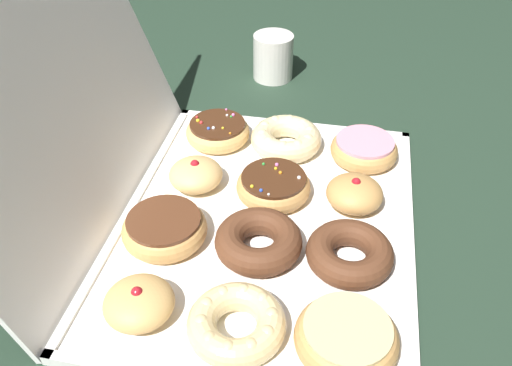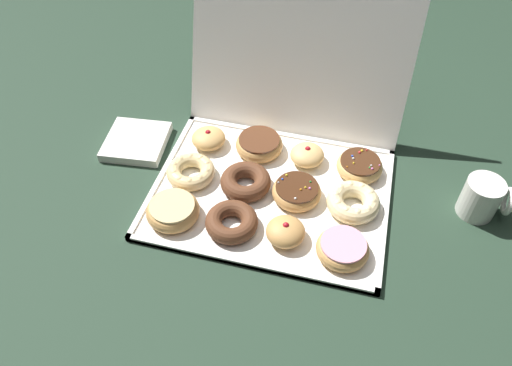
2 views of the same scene
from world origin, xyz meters
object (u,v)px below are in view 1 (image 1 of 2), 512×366
object	(u,v)px
glazed_ring_donut_0	(346,337)
coffee_mug	(273,55)
pink_frosted_donut_3	(364,149)
chocolate_cake_ring_donut_1	(350,253)
jelly_filled_donut_10	(196,174)
sprinkle_donut_6	(273,186)
chocolate_frosted_donut_9	(165,228)
jelly_filled_donut_2	(354,193)
sprinkle_donut_11	(218,131)
jelly_filled_donut_8	(139,303)
cruller_donut_7	(286,138)
cruller_donut_4	(237,323)
donut_box	(266,225)
chocolate_cake_ring_donut_5	(257,241)

from	to	relation	value
glazed_ring_donut_0	coffee_mug	size ratio (longest dim) A/B	1.15
pink_frosted_donut_3	chocolate_cake_ring_donut_1	bearing A→B (deg)	177.73
jelly_filled_donut_10	chocolate_cake_ring_donut_1	bearing A→B (deg)	-116.26
chocolate_cake_ring_donut_1	sprinkle_donut_6	world-z (taller)	sprinkle_donut_6
chocolate_cake_ring_donut_1	chocolate_frosted_donut_9	xyz separation A→B (m)	(-0.00, 0.25, 0.00)
pink_frosted_donut_3	coffee_mug	xyz separation A→B (m)	(0.28, 0.20, 0.02)
jelly_filled_donut_2	sprinkle_donut_11	xyz separation A→B (m)	(0.13, 0.24, -0.00)
jelly_filled_donut_10	coffee_mug	world-z (taller)	coffee_mug
jelly_filled_donut_8	glazed_ring_donut_0	bearing A→B (deg)	-90.31
coffee_mug	cruller_donut_7	bearing A→B (deg)	-166.12
sprinkle_donut_6	chocolate_frosted_donut_9	xyz separation A→B (m)	(-0.12, 0.13, 0.00)
sprinkle_donut_6	sprinkle_donut_11	size ratio (longest dim) A/B	1.02
glazed_ring_donut_0	chocolate_frosted_donut_9	world-z (taller)	glazed_ring_donut_0
chocolate_cake_ring_donut_1	coffee_mug	world-z (taller)	coffee_mug
pink_frosted_donut_3	chocolate_frosted_donut_9	xyz separation A→B (m)	(-0.24, 0.26, 0.00)
cruller_donut_4	jelly_filled_donut_10	world-z (taller)	jelly_filled_donut_10
jelly_filled_donut_10	jelly_filled_donut_2	bearing A→B (deg)	-90.31
glazed_ring_donut_0	donut_box	bearing A→B (deg)	33.28
sprinkle_donut_11	chocolate_cake_ring_donut_5	bearing A→B (deg)	-154.93
glazed_ring_donut_0	jelly_filled_donut_8	size ratio (longest dim) A/B	1.39
pink_frosted_donut_3	cruller_donut_7	world-z (taller)	cruller_donut_7
jelly_filled_donut_2	jelly_filled_donut_10	world-z (taller)	jelly_filled_donut_2
pink_frosted_donut_3	cruller_donut_4	world-z (taller)	same
coffee_mug	pink_frosted_donut_3	bearing A→B (deg)	-144.54
jelly_filled_donut_2	sprinkle_donut_6	world-z (taller)	jelly_filled_donut_2
chocolate_cake_ring_donut_1	sprinkle_donut_6	xyz separation A→B (m)	(0.12, 0.12, 0.00)
glazed_ring_donut_0	sprinkle_donut_6	xyz separation A→B (m)	(0.25, 0.12, -0.00)
cruller_donut_4	cruller_donut_7	distance (m)	0.38
glazed_ring_donut_0	jelly_filled_donut_10	size ratio (longest dim) A/B	1.43
glazed_ring_donut_0	jelly_filled_donut_10	world-z (taller)	jelly_filled_donut_10
jelly_filled_donut_2	sprinkle_donut_6	xyz separation A→B (m)	(-0.00, 0.12, -0.00)
donut_box	jelly_filled_donut_2	bearing A→B (deg)	-63.08
donut_box	coffee_mug	xyz separation A→B (m)	(0.46, 0.07, 0.04)
glazed_ring_donut_0	jelly_filled_donut_2	world-z (taller)	jelly_filled_donut_2
chocolate_cake_ring_donut_5	sprinkle_donut_6	distance (m)	0.12
glazed_ring_donut_0	coffee_mug	xyz separation A→B (m)	(0.65, 0.19, 0.02)
jelly_filled_donut_8	sprinkle_donut_11	xyz separation A→B (m)	(0.38, 0.00, -0.00)
chocolate_cake_ring_donut_1	coffee_mug	distance (m)	0.55
chocolate_cake_ring_donut_1	sprinkle_donut_11	distance (m)	0.34
glazed_ring_donut_0	cruller_donut_4	distance (m)	0.12
glazed_ring_donut_0	pink_frosted_donut_3	xyz separation A→B (m)	(0.37, -0.01, -0.00)
sprinkle_donut_6	chocolate_frosted_donut_9	size ratio (longest dim) A/B	0.96
glazed_ring_donut_0	jelly_filled_donut_2	size ratio (longest dim) A/B	1.41
chocolate_cake_ring_donut_1	jelly_filled_donut_8	world-z (taller)	jelly_filled_donut_8
jelly_filled_donut_2	cruller_donut_4	bearing A→B (deg)	154.71
chocolate_cake_ring_donut_1	sprinkle_donut_6	size ratio (longest dim) A/B	1.02
sprinkle_donut_6	coffee_mug	size ratio (longest dim) A/B	1.10
cruller_donut_7	sprinkle_donut_11	size ratio (longest dim) A/B	1.09
chocolate_frosted_donut_9	chocolate_cake_ring_donut_5	bearing A→B (deg)	-89.49
pink_frosted_donut_3	sprinkle_donut_11	size ratio (longest dim) A/B	1.00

